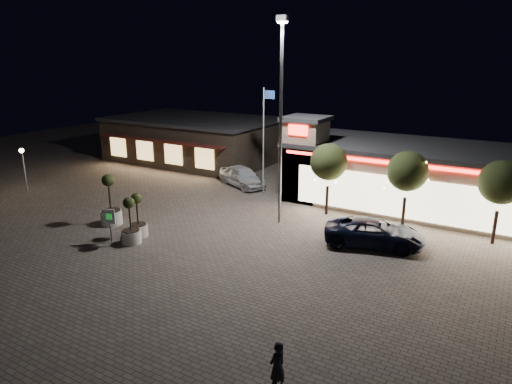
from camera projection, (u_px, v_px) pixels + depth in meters
The scene contains 16 objects.
ground at pixel (173, 262), 23.43m from camera, with size 90.00×90.00×0.00m, color #665C53.
retail_building at pixel (429, 177), 31.28m from camera, with size 20.40×8.40×6.10m.
restaurant_building at pixel (194, 139), 46.13m from camera, with size 16.40×11.00×4.30m.
floodlight_pole at pixel (281, 111), 27.09m from camera, with size 0.60×0.40×12.38m.
flagpole at pixel (265, 132), 33.76m from camera, with size 0.95×0.10×8.00m.
lamp_post_west at pixel (23, 161), 34.77m from camera, with size 0.36×0.36×3.48m.
string_tree_a at pixel (329, 162), 29.58m from camera, with size 2.42×2.42×4.79m.
string_tree_b at pixel (407, 171), 27.16m from camera, with size 2.42×2.42×4.79m.
string_tree_c at pixel (502, 183), 24.73m from camera, with size 2.42×2.42×4.79m.
pickup_truck at pixel (374, 233), 25.27m from camera, with size 2.50×5.42×1.51m, color black.
white_sedan at pixel (242, 176), 36.98m from camera, with size 1.95×4.85×1.65m, color silver.
pedestrian at pixel (277, 367), 14.17m from camera, with size 0.63×0.41×1.73m, color black.
planter_left at pixel (111, 209), 28.47m from camera, with size 1.32×1.32×3.24m.
planter_mid at pixel (131, 229), 25.60m from camera, with size 1.10×1.10×2.70m.
planter_right at pixel (138, 223), 26.56m from camera, with size 1.08×1.08×2.65m.
valet_sign at pixel (110, 219), 25.54m from camera, with size 0.63×0.28×1.97m.
Camera 1 is at (14.54, -16.33, 10.11)m, focal length 32.00 mm.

